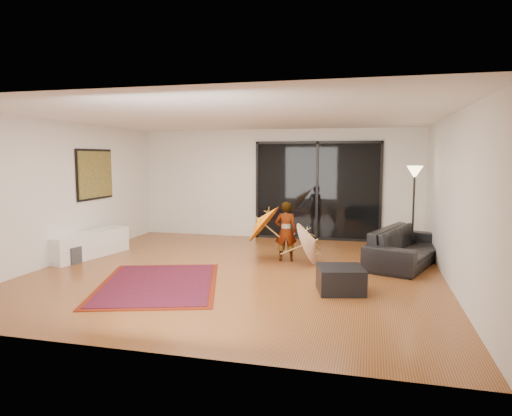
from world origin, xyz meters
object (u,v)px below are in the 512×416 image
(media_console, at_px, (89,244))
(child, at_px, (286,231))
(ottoman, at_px, (340,279))
(sofa, at_px, (406,246))

(media_console, height_order, child, child)
(ottoman, bearing_deg, sofa, 63.03)
(child, bearing_deg, ottoman, 112.48)
(sofa, height_order, ottoman, sofa)
(media_console, distance_m, ottoman, 5.25)
(sofa, bearing_deg, ottoman, 173.54)
(ottoman, xyz_separation_m, child, (-1.18, 1.83, 0.39))
(media_console, bearing_deg, ottoman, -1.64)
(media_console, height_order, sofa, sofa)
(sofa, xyz_separation_m, child, (-2.27, -0.31, 0.24))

